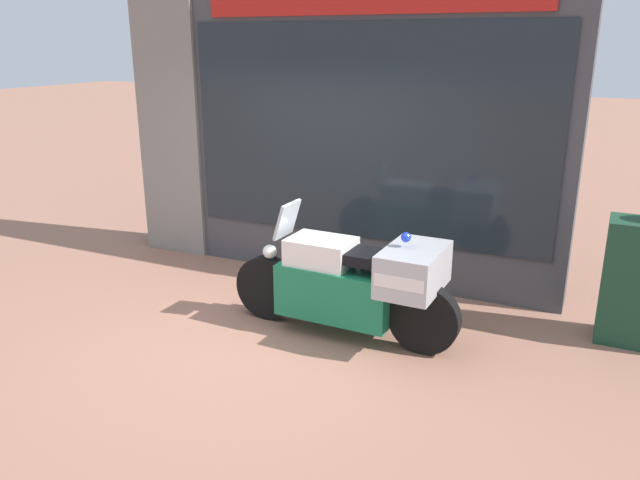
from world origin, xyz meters
TOP-DOWN VIEW (x-y plane):
  - ground_plane at (0.00, 0.00)m, footprint 60.00×60.00m
  - shop_building at (-0.39, 2.00)m, footprint 5.31×0.55m
  - window_display at (0.38, 2.03)m, footprint 3.95×0.30m
  - paramedic_motorcycle at (0.91, 0.44)m, footprint 2.29×0.78m

SIDE VIEW (x-z plane):
  - ground_plane at x=0.00m, z-range 0.00..0.00m
  - window_display at x=0.38m, z-range -0.49..1.40m
  - paramedic_motorcycle at x=0.91m, z-range -0.06..1.18m
  - shop_building at x=-0.39m, z-range 0.01..3.34m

